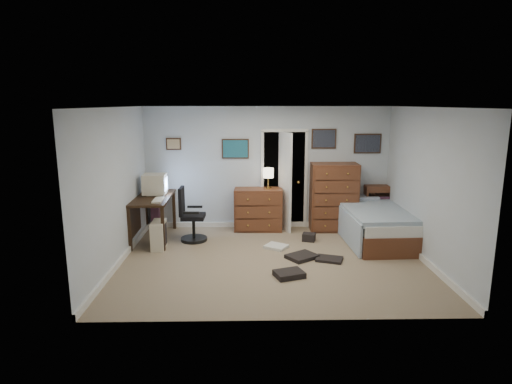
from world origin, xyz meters
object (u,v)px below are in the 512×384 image
office_chair (190,220)px  tall_dresser (333,197)px  low_dresser (258,209)px  bed (374,223)px  computer_desk (148,206)px

office_chair → tall_dresser: tall_dresser is taller
low_dresser → tall_dresser: size_ratio=0.70×
bed → low_dresser: bearing=159.1°
bed → computer_desk: bearing=175.7°
computer_desk → low_dresser: bearing=14.0°
computer_desk → bed: computer_desk is taller
office_chair → bed: bearing=0.6°
office_chair → low_dresser: 1.47m
low_dresser → bed: size_ratio=0.45×
computer_desk → tall_dresser: 3.69m
computer_desk → office_chair: bearing=-9.4°
office_chair → tall_dresser: 2.92m
office_chair → tall_dresser: (2.83, 0.67, 0.29)m
bed → office_chair: bearing=177.1°
computer_desk → office_chair: (0.81, -0.11, -0.24)m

